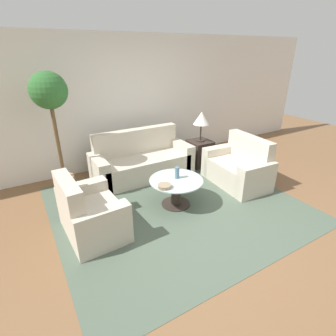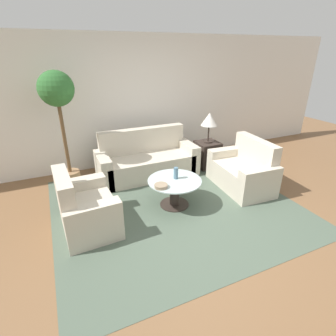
# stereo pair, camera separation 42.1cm
# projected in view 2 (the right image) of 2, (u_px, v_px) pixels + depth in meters

# --- Properties ---
(ground_plane) EXTENTS (14.00, 14.00, 0.00)m
(ground_plane) POSITION_uv_depth(u_px,v_px,m) (200.00, 222.00, 3.82)
(ground_plane) COLOR brown
(wall_back) EXTENTS (10.00, 0.06, 2.60)m
(wall_back) POSITION_uv_depth(u_px,v_px,m) (139.00, 102.00, 5.45)
(wall_back) COLOR white
(wall_back) RESTS_ON ground_plane
(rug) EXTENTS (3.69, 3.35, 0.01)m
(rug) POSITION_uv_depth(u_px,v_px,m) (174.00, 204.00, 4.24)
(rug) COLOR #4C5B4C
(rug) RESTS_ON ground_plane
(sofa_main) EXTENTS (1.92, 0.76, 0.90)m
(sofa_main) POSITION_uv_depth(u_px,v_px,m) (147.00, 161.00, 5.16)
(sofa_main) COLOR beige
(sofa_main) RESTS_ON ground_plane
(armchair) EXTENTS (0.75, 1.03, 0.86)m
(armchair) POSITION_uv_depth(u_px,v_px,m) (84.00, 210.00, 3.57)
(armchair) COLOR beige
(armchair) RESTS_ON ground_plane
(loveseat) EXTENTS (0.80, 1.25, 0.88)m
(loveseat) POSITION_uv_depth(u_px,v_px,m) (244.00, 172.00, 4.70)
(loveseat) COLOR beige
(loveseat) RESTS_ON ground_plane
(coffee_table) EXTENTS (0.84, 0.84, 0.45)m
(coffee_table) POSITION_uv_depth(u_px,v_px,m) (175.00, 189.00, 4.12)
(coffee_table) COLOR #332823
(coffee_table) RESTS_ON ground_plane
(side_table) EXTENTS (0.45, 0.45, 0.54)m
(side_table) POSITION_uv_depth(u_px,v_px,m) (207.00, 154.00, 5.53)
(side_table) COLOR #332823
(side_table) RESTS_ON ground_plane
(table_lamp) EXTENTS (0.33, 0.33, 0.61)m
(table_lamp) POSITION_uv_depth(u_px,v_px,m) (209.00, 120.00, 5.23)
(table_lamp) COLOR #332823
(table_lamp) RESTS_ON side_table
(potted_plant) EXTENTS (0.57, 0.57, 2.01)m
(potted_plant) POSITION_uv_depth(u_px,v_px,m) (59.00, 104.00, 4.24)
(potted_plant) COLOR #93704C
(potted_plant) RESTS_ON ground_plane
(vase) EXTENTS (0.07, 0.07, 0.19)m
(vase) POSITION_uv_depth(u_px,v_px,m) (176.00, 173.00, 4.06)
(vase) COLOR slate
(vase) RESTS_ON coffee_table
(bowl) EXTENTS (0.20, 0.20, 0.05)m
(bowl) POSITION_uv_depth(u_px,v_px,m) (161.00, 186.00, 3.82)
(bowl) COLOR gray
(bowl) RESTS_ON coffee_table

